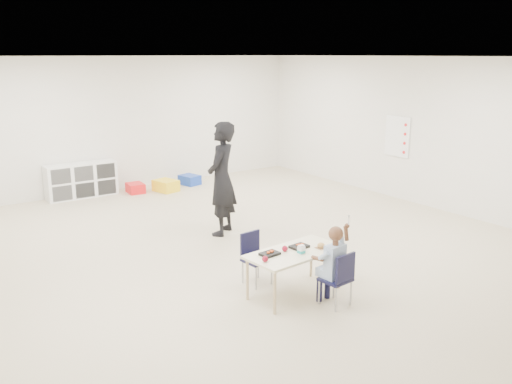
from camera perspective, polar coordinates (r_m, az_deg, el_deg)
room at (r=8.02m, az=-0.76°, el=4.01°), size 9.00×9.02×2.80m
table at (r=6.63m, az=4.07°, el=-8.42°), size 1.25×0.71×0.55m
chair_near at (r=6.38m, az=8.36°, el=-8.97°), size 0.35×0.33×0.66m
chair_far at (r=6.87m, az=0.12°, el=-7.08°), size 0.35×0.33×0.66m
child at (r=6.31m, az=8.43°, el=-7.38°), size 0.48×0.48×1.04m
lunch_tray_near at (r=6.63m, az=4.56°, el=-5.75°), size 0.23×0.18×0.03m
lunch_tray_far at (r=6.39m, az=1.45°, el=-6.52°), size 0.23×0.18×0.03m
milk_carton at (r=6.43m, az=4.79°, el=-6.07°), size 0.08×0.08×0.10m
bread_roll at (r=6.65m, az=6.86°, el=-5.60°), size 0.09×0.09×0.07m
apple_near at (r=6.49m, az=3.06°, el=-5.97°), size 0.07×0.07×0.07m
apple_far at (r=6.17m, az=0.96°, el=-7.06°), size 0.07×0.07×0.07m
cubby_shelf at (r=11.55m, az=-17.90°, el=1.19°), size 1.40×0.40×0.70m
rules_poster at (r=11.15m, az=14.65°, el=5.69°), size 0.02×0.60×0.80m
adult at (r=8.62m, az=-3.63°, el=1.39°), size 0.79×0.76×1.82m
bin_red at (r=11.66m, az=-12.57°, el=0.41°), size 0.35×0.43×0.20m
bin_yellow at (r=11.67m, az=-9.47°, el=0.67°), size 0.49×0.57×0.24m
bin_blue at (r=12.19m, az=-7.00°, el=1.28°), size 0.43×0.50×0.21m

